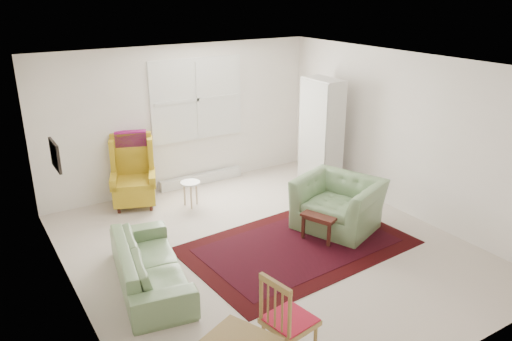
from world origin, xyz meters
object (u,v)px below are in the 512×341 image
stool (191,194)px  desk_chair (290,319)px  cabinet (321,134)px  armchair (338,199)px  coffee_table (323,224)px  sofa (149,257)px  wingback_chair (133,172)px

stool → desk_chair: 3.89m
cabinet → desk_chair: cabinet is taller
armchair → cabinet: cabinet is taller
armchair → cabinet: bearing=129.1°
stool → cabinet: (2.35, -0.40, 0.75)m
cabinet → desk_chair: 4.63m
stool → coffee_table: bearing=-60.0°
sofa → armchair: bearing=-79.9°
stool → armchair: bearing=-49.9°
armchair → desk_chair: size_ratio=1.18×
sofa → desk_chair: 2.08m
wingback_chair → sofa: bearing=-84.4°
stool → wingback_chair: bearing=146.6°
armchair → cabinet: 1.73m
sofa → cabinet: (3.73, 1.43, 0.59)m
sofa → coffee_table: size_ratio=3.78×
stool → cabinet: 2.50m
wingback_chair → coffee_table: bearing=-32.2°
cabinet → armchair: bearing=-118.3°
stool → cabinet: size_ratio=0.22×
armchair → stool: 2.41m
desk_chair → wingback_chair: bearing=-9.2°
armchair → desk_chair: (-2.29, -1.97, 0.04)m
wingback_chair → cabinet: bearing=4.1°
armchair → desk_chair: desk_chair is taller
desk_chair → stool: bearing=-20.6°
coffee_table → stool: stool is taller
wingback_chair → cabinet: cabinet is taller
wingback_chair → stool: size_ratio=2.76×
sofa → armchair: (2.93, -0.01, 0.07)m
armchair → cabinet: size_ratio=0.59×
armchair → coffee_table: bearing=-91.0°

